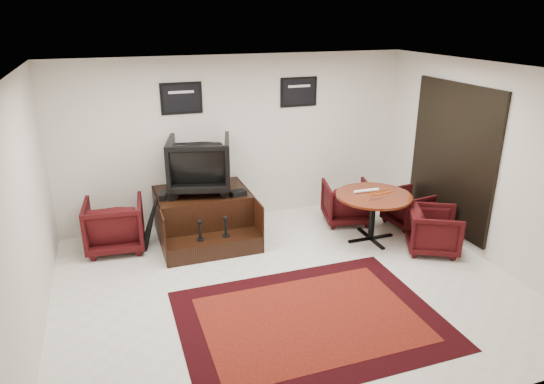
{
  "coord_description": "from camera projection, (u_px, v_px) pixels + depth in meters",
  "views": [
    {
      "loc": [
        -2.06,
        -5.25,
        3.42
      ],
      "look_at": [
        0.07,
        0.9,
        1.0
      ],
      "focal_mm": 32.0,
      "sensor_mm": 36.0,
      "label": 1
    }
  ],
  "objects": [
    {
      "name": "umbrella_black",
      "position": [
        150.0,
        222.0,
        7.29
      ],
      "size": [
        0.34,
        0.13,
        0.92
      ],
      "primitive_type": null,
      "color": "black",
      "rests_on": "ground"
    },
    {
      "name": "armchair_side",
      "position": [
        114.0,
        222.0,
        7.35
      ],
      "size": [
        0.91,
        0.86,
        0.87
      ],
      "primitive_type": "imported",
      "rotation": [
        0.0,
        0.0,
        3.05
      ],
      "color": "black",
      "rests_on": "ground"
    },
    {
      "name": "table_chair_window",
      "position": [
        409.0,
        206.0,
        8.22
      ],
      "size": [
        0.7,
        0.74,
        0.68
      ],
      "primitive_type": "imported",
      "rotation": [
        0.0,
        0.0,
        1.7
      ],
      "color": "black",
      "rests_on": "ground"
    },
    {
      "name": "shine_chair",
      "position": [
        200.0,
        161.0,
        7.58
      ],
      "size": [
        1.13,
        1.09,
        0.97
      ],
      "primitive_type": "imported",
      "rotation": [
        0.0,
        0.0,
        2.89
      ],
      "color": "black",
      "rests_on": "shine_podium"
    },
    {
      "name": "shine_podium",
      "position": [
        204.0,
        217.0,
        7.76
      ],
      "size": [
        1.46,
        1.5,
        0.75
      ],
      "color": "black",
      "rests_on": "ground"
    },
    {
      "name": "ground",
      "position": [
        289.0,
        285.0,
        6.48
      ],
      "size": [
        6.0,
        6.0,
        0.0
      ],
      "primitive_type": "plane",
      "color": "white",
      "rests_on": "ground"
    },
    {
      "name": "umbrella_hooked",
      "position": [
        151.0,
        221.0,
        7.46
      ],
      "size": [
        0.3,
        0.11,
        0.81
      ],
      "primitive_type": null,
      "color": "black",
      "rests_on": "ground"
    },
    {
      "name": "paper_roll",
      "position": [
        366.0,
        191.0,
        7.61
      ],
      "size": [
        0.42,
        0.06,
        0.05
      ],
      "primitive_type": "cylinder",
      "rotation": [
        0.0,
        1.57,
        -0.03
      ],
      "color": "white",
      "rests_on": "meeting_table"
    },
    {
      "name": "area_rug",
      "position": [
        310.0,
        319.0,
        5.74
      ],
      "size": [
        3.04,
        2.28,
        0.01
      ],
      "color": "black",
      "rests_on": "ground"
    },
    {
      "name": "polish_kit",
      "position": [
        238.0,
        193.0,
        7.51
      ],
      "size": [
        0.26,
        0.2,
        0.08
      ],
      "primitive_type": "cube",
      "rotation": [
        0.0,
        0.0,
        0.17
      ],
      "color": "black",
      "rests_on": "shine_podium"
    },
    {
      "name": "table_chair_back",
      "position": [
        347.0,
        200.0,
        8.33
      ],
      "size": [
        0.91,
        0.87,
        0.78
      ],
      "primitive_type": "imported",
      "rotation": [
        0.0,
        0.0,
        2.9
      ],
      "color": "black",
      "rests_on": "ground"
    },
    {
      "name": "meeting_table",
      "position": [
        373.0,
        200.0,
        7.55
      ],
      "size": [
        1.17,
        1.17,
        0.77
      ],
      "color": "#451309",
      "rests_on": "ground"
    },
    {
      "name": "shoes_pair",
      "position": [
        167.0,
        195.0,
        7.4
      ],
      "size": [
        0.27,
        0.31,
        0.1
      ],
      "color": "black",
      "rests_on": "shine_podium"
    },
    {
      "name": "room_shell",
      "position": [
        318.0,
        151.0,
        6.09
      ],
      "size": [
        6.02,
        5.02,
        2.81
      ],
      "color": "silver",
      "rests_on": "ground"
    },
    {
      "name": "table_clutter",
      "position": [
        380.0,
        194.0,
        7.54
      ],
      "size": [
        0.57,
        0.37,
        0.01
      ],
      "color": "#DB520C",
      "rests_on": "meeting_table"
    },
    {
      "name": "table_chair_corner",
      "position": [
        434.0,
        228.0,
        7.29
      ],
      "size": [
        0.94,
        0.96,
        0.75
      ],
      "primitive_type": "imported",
      "rotation": [
        0.0,
        0.0,
        1.08
      ],
      "color": "black",
      "rests_on": "ground"
    }
  ]
}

